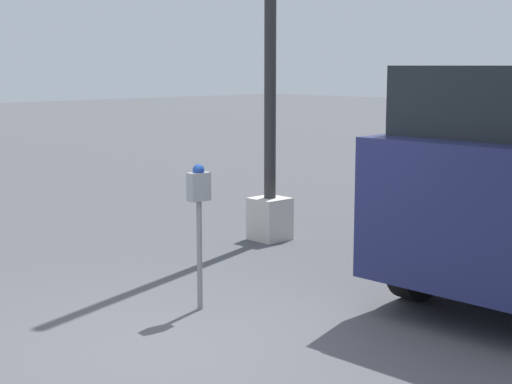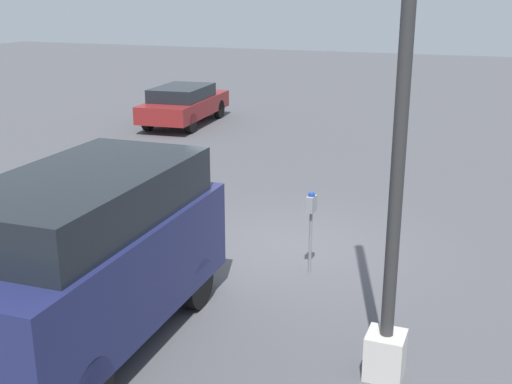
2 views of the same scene
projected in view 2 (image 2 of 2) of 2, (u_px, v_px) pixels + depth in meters
The scene contains 5 objects.
ground_plane at pixel (284, 249), 11.32m from camera, with size 80.00×80.00×0.00m, color #4C4C51.
parking_meter_near at pixel (311, 213), 10.09m from camera, with size 0.21×0.13×1.36m.
lamp_post at pixel (396, 190), 6.88m from camera, with size 0.44×0.44×6.98m.
parked_van at pixel (85, 254), 7.96m from camera, with size 4.47×2.11×2.25m.
car_distant at pixel (184, 103), 21.93m from camera, with size 4.55×2.09×1.33m.
Camera 2 is at (9.97, 3.37, 4.31)m, focal length 45.00 mm.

